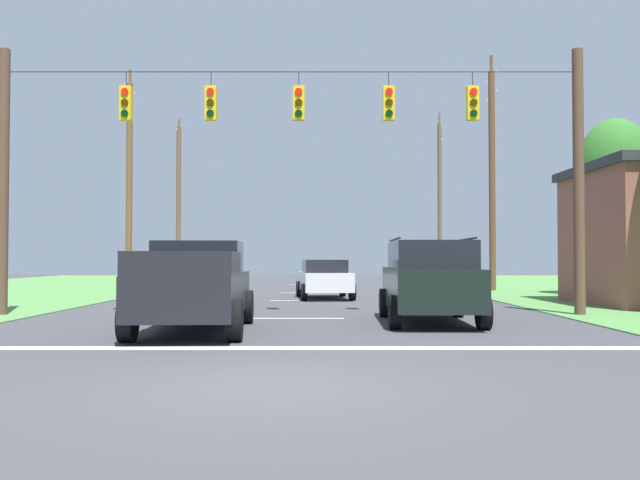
% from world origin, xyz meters
% --- Properties ---
extents(ground_plane, '(120.00, 120.00, 0.00)m').
position_xyz_m(ground_plane, '(0.00, 0.00, 0.00)').
color(ground_plane, '#3D3D42').
extents(stop_bar_stripe, '(13.42, 0.45, 0.01)m').
position_xyz_m(stop_bar_stripe, '(0.00, 3.58, 0.00)').
color(stop_bar_stripe, white).
rests_on(stop_bar_stripe, ground).
extents(lane_dash_0, '(2.50, 0.15, 0.01)m').
position_xyz_m(lane_dash_0, '(0.00, 9.58, 0.00)').
color(lane_dash_0, white).
rests_on(lane_dash_0, ground).
extents(lane_dash_1, '(2.50, 0.15, 0.01)m').
position_xyz_m(lane_dash_1, '(0.00, 17.21, 0.00)').
color(lane_dash_1, white).
rests_on(lane_dash_1, ground).
extents(lane_dash_2, '(2.50, 0.15, 0.01)m').
position_xyz_m(lane_dash_2, '(0.00, 23.13, 0.00)').
color(lane_dash_2, white).
rests_on(lane_dash_2, ground).
extents(lane_dash_3, '(2.50, 0.15, 0.01)m').
position_xyz_m(lane_dash_3, '(0.00, 32.70, 0.00)').
color(lane_dash_3, white).
rests_on(lane_dash_3, ground).
extents(overhead_signal_span, '(16.23, 0.31, 7.39)m').
position_xyz_m(overhead_signal_span, '(-0.14, 10.49, 4.20)').
color(overhead_signal_span, brown).
rests_on(overhead_signal_span, ground).
extents(pickup_truck, '(2.47, 5.48, 1.95)m').
position_xyz_m(pickup_truck, '(-2.07, 6.39, 0.97)').
color(pickup_truck, black).
rests_on(pickup_truck, ground).
extents(suv_black, '(2.31, 4.85, 2.05)m').
position_xyz_m(suv_black, '(3.28, 8.30, 1.06)').
color(suv_black, black).
rests_on(suv_black, ground).
extents(distant_car_crossing_white, '(2.35, 4.45, 1.52)m').
position_xyz_m(distant_car_crossing_white, '(0.79, 18.55, 0.79)').
color(distant_car_crossing_white, silver).
rests_on(distant_car_crossing_white, ground).
extents(utility_pole_mid_right, '(0.31, 2.00, 11.53)m').
position_xyz_m(utility_pole_mid_right, '(9.01, 24.99, 5.65)').
color(utility_pole_mid_right, brown).
rests_on(utility_pole_mid_right, ground).
extents(utility_pole_far_right, '(0.28, 1.90, 11.24)m').
position_xyz_m(utility_pole_far_right, '(8.54, 36.93, 5.58)').
color(utility_pole_far_right, brown).
rests_on(utility_pole_far_right, ground).
extents(utility_pole_mid_left, '(0.31, 1.85, 10.97)m').
position_xyz_m(utility_pole_mid_left, '(-8.84, 25.51, 5.29)').
color(utility_pole_mid_left, brown).
rests_on(utility_pole_mid_left, ground).
extents(utility_pole_far_left, '(0.32, 1.62, 11.11)m').
position_xyz_m(utility_pole_far_left, '(-9.05, 38.39, 5.41)').
color(utility_pole_far_left, brown).
rests_on(utility_pole_far_left, ground).
extents(tree_roadside_right, '(3.18, 3.18, 7.48)m').
position_xyz_m(tree_roadside_right, '(13.04, 20.40, 5.17)').
color(tree_roadside_right, brown).
rests_on(tree_roadside_right, ground).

